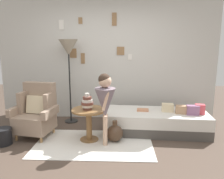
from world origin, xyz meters
TOP-DOWN VIEW (x-y plane):
  - ground_plane at (0.00, 0.00)m, footprint 12.00×12.00m
  - gallery_wall at (-0.00, 1.95)m, footprint 4.80×0.12m
  - rug at (-0.14, 0.49)m, footprint 1.97×1.15m
  - armchair at (-1.23, 0.82)m, footprint 0.83×0.68m
  - daybed at (0.99, 1.08)m, footprint 1.94×0.91m
  - pillow_head at (1.76, 0.97)m, footprint 0.18×0.14m
  - pillow_mid at (1.61, 0.92)m, footprint 0.22×0.13m
  - pillow_back at (1.43, 0.99)m, footprint 0.22×0.15m
  - pillow_extra at (1.20, 1.10)m, footprint 0.22×0.14m
  - side_table at (-0.24, 0.64)m, footprint 0.59×0.59m
  - vase_striped at (-0.26, 0.62)m, footprint 0.21×0.21m
  - floor_lamp at (-0.77, 1.58)m, footprint 0.39×0.39m
  - person_child at (0.06, 0.49)m, footprint 0.34×0.34m
  - book_on_daybed at (0.74, 1.14)m, footprint 0.23×0.18m
  - demijohn_near at (0.21, 0.62)m, footprint 0.29×0.29m
  - magazine_basket at (-1.65, 0.41)m, footprint 0.28×0.28m

SIDE VIEW (x-z plane):
  - ground_plane at x=0.00m, z-range 0.00..0.00m
  - rug at x=-0.14m, z-range 0.00..0.01m
  - magazine_basket at x=-1.65m, z-range 0.00..0.28m
  - demijohn_near at x=0.21m, z-range -0.04..0.34m
  - daybed at x=0.99m, z-range 0.00..0.40m
  - side_table at x=-0.24m, z-range 0.12..0.69m
  - book_on_daybed at x=0.74m, z-range 0.40..0.43m
  - armchair at x=-1.23m, z-range -0.05..0.92m
  - pillow_back at x=1.43m, z-range 0.40..0.55m
  - pillow_extra at x=1.20m, z-range 0.40..0.56m
  - pillow_mid at x=1.61m, z-range 0.40..0.57m
  - pillow_head at x=1.76m, z-range 0.40..0.58m
  - vase_striped at x=-0.26m, z-range 0.54..0.83m
  - person_child at x=0.06m, z-range 0.18..1.38m
  - gallery_wall at x=0.00m, z-range 0.00..2.60m
  - floor_lamp at x=-0.77m, z-range 0.65..2.40m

